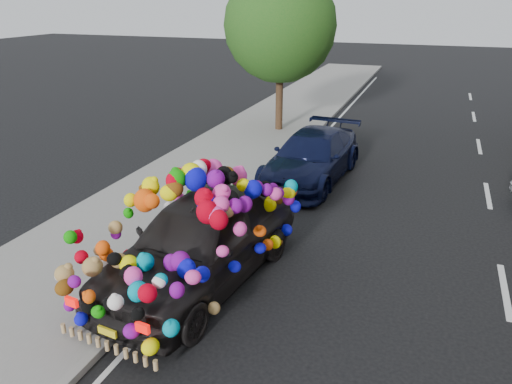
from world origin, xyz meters
TOP-DOWN VIEW (x-y plane):
  - ground at (0.00, 0.00)m, footprint 100.00×100.00m
  - sidewalk at (-4.30, 0.00)m, footprint 4.00×60.00m
  - kerb at (-2.35, 0.00)m, footprint 0.15×60.00m
  - lane_markings at (3.60, 0.00)m, footprint 6.00×50.00m
  - tree_near_sidewalk at (-3.80, 9.50)m, footprint 4.20×4.20m
  - plush_art_car at (-1.80, -1.56)m, footprint 3.00×5.41m
  - navy_sedan at (-1.24, 4.58)m, footprint 2.35×4.95m

SIDE VIEW (x-z plane):
  - ground at x=0.00m, z-range 0.00..0.00m
  - lane_markings at x=3.60m, z-range 0.00..0.01m
  - sidewalk at x=-4.30m, z-range 0.00..0.12m
  - kerb at x=-2.35m, z-range 0.00..0.13m
  - navy_sedan at x=-1.24m, z-range 0.00..1.39m
  - plush_art_car at x=-1.80m, z-range 0.04..2.38m
  - tree_near_sidewalk at x=-3.80m, z-range 0.96..7.09m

